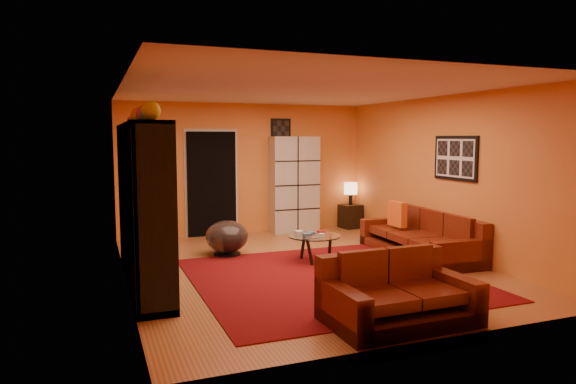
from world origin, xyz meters
name	(u,v)px	position (x,y,z in m)	size (l,w,h in m)	color
floor	(303,267)	(0.00, 0.00, 0.00)	(6.00, 6.00, 0.00)	#995B2F
ceiling	(303,90)	(0.00, 0.00, 2.60)	(6.00, 6.00, 0.00)	white
wall_back	(245,169)	(0.00, 3.00, 1.30)	(6.00, 6.00, 0.00)	orange
wall_front	(428,205)	(0.00, -3.00, 1.30)	(6.00, 6.00, 0.00)	orange
wall_left	(124,186)	(-2.50, 0.00, 1.30)	(6.00, 6.00, 0.00)	orange
wall_right	(444,176)	(2.50, 0.00, 1.30)	(6.00, 6.00, 0.00)	orange
rug	(329,278)	(0.10, -0.70, 0.01)	(3.60, 3.60, 0.01)	#570A0D
doorway	(212,184)	(-0.70, 2.96, 1.02)	(0.95, 0.10, 2.04)	black
wall_art_right	(456,158)	(2.48, -0.30, 1.60)	(0.03, 1.00, 0.70)	black
wall_art_back	(281,131)	(0.75, 2.98, 2.05)	(0.42, 0.03, 0.52)	black
entertainment_unit	(143,204)	(-2.27, 0.00, 1.05)	(0.45, 3.00, 2.10)	black
tv	(147,208)	(-2.23, -0.07, 1.01)	(0.13, 1.02, 0.59)	black
sofa	(424,238)	(2.14, 0.00, 0.28)	(1.04, 2.36, 0.85)	#52160B
loveseat	(395,294)	(0.04, -2.42, 0.28)	(1.54, 0.94, 0.85)	#52160B
throw_pillow	(397,214)	(1.95, 0.50, 0.63)	(0.12, 0.42, 0.42)	orange
coffee_table	(314,238)	(0.30, 0.26, 0.37)	(0.81, 0.81, 0.40)	silver
storage_cabinet	(294,184)	(0.97, 2.80, 0.97)	(0.97, 0.43, 1.95)	beige
bowl_chair	(227,237)	(-0.86, 1.17, 0.31)	(0.70, 0.70, 0.57)	black
side_table	(350,216)	(2.25, 2.75, 0.25)	(0.40, 0.40, 0.50)	black
table_lamp	(351,189)	(2.25, 2.75, 0.83)	(0.28, 0.28, 0.47)	black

